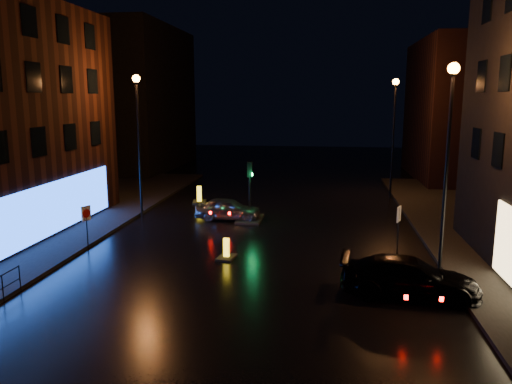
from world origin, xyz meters
TOP-DOWN VIEW (x-y plane):
  - ground at (0.00, 0.00)m, footprint 120.00×120.00m
  - building_far_left at (-16.00, 35.00)m, footprint 8.00×16.00m
  - building_far_right at (15.00, 32.00)m, footprint 8.00×14.00m
  - street_lamp_lfar at (-7.80, 14.00)m, footprint 0.44×0.44m
  - street_lamp_rnear at (7.80, 6.00)m, footprint 0.44×0.44m
  - street_lamp_rfar at (7.80, 22.00)m, footprint 0.44×0.44m
  - traffic_signal at (-1.20, 14.00)m, footprint 1.40×2.40m
  - silver_hatchback at (-2.49, 13.92)m, footprint 3.86×1.64m
  - dark_sedan at (6.19, 3.45)m, footprint 5.08×2.48m
  - bollard_near at (-1.18, 6.82)m, footprint 0.84×1.14m
  - bollard_far at (-5.35, 18.36)m, footprint 1.11×1.46m
  - road_sign_left at (-7.90, 7.19)m, footprint 0.25×0.48m
  - road_sign_right at (6.50, 8.74)m, footprint 0.25×0.51m

SIDE VIEW (x-z plane):
  - ground at x=0.00m, z-range 0.00..0.00m
  - bollard_near at x=-1.18m, z-range -0.26..0.66m
  - bollard_far at x=-5.35m, z-range -0.32..0.83m
  - traffic_signal at x=-1.20m, z-range -1.22..2.23m
  - silver_hatchback at x=-2.49m, z-range 0.00..1.30m
  - dark_sedan at x=6.19m, z-range 0.00..1.42m
  - road_sign_left at x=-7.90m, z-range 0.53..2.64m
  - road_sign_right at x=6.50m, z-range 0.55..2.74m
  - street_lamp_lfar at x=-7.80m, z-range 1.38..9.75m
  - street_lamp_rnear at x=7.80m, z-range 1.38..9.75m
  - street_lamp_rfar at x=7.80m, z-range 1.38..9.75m
  - building_far_right at x=15.00m, z-range 0.00..12.00m
  - building_far_left at x=-16.00m, z-range 0.00..14.00m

